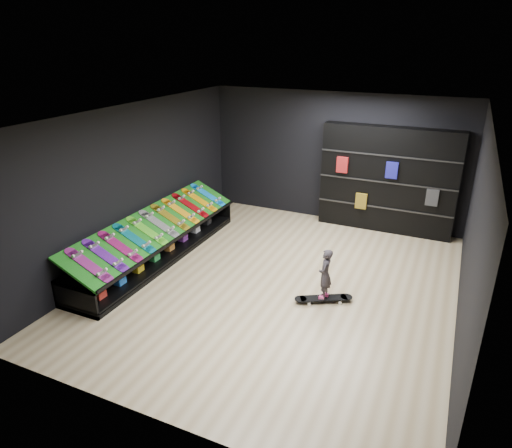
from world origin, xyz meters
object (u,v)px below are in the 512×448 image
at_px(display_rack, 159,246).
at_px(child, 325,284).
at_px(floor_skateboard, 323,300).
at_px(back_shelving, 387,180).

xyz_separation_m(display_rack, child, (3.50, -0.25, 0.10)).
bearing_deg(child, floor_skateboard, 0.00).
relative_size(display_rack, floor_skateboard, 4.59).
height_order(floor_skateboard, child, child).
xyz_separation_m(back_shelving, child, (-0.33, -3.57, -0.82)).
bearing_deg(floor_skateboard, child, 0.00).
relative_size(floor_skateboard, child, 1.85).
bearing_deg(floor_skateboard, display_rack, 146.70).
height_order(back_shelving, floor_skateboard, back_shelving).
bearing_deg(display_rack, child, -4.12).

